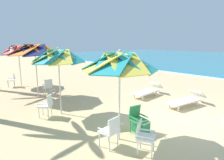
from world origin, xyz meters
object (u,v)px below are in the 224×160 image
object	(u,v)px
beach_umbrella_3	(18,50)
sun_lounger_1	(186,100)
plastic_chair_1	(110,130)
plastic_chair_5	(12,79)
sun_lounger_2	(148,91)
beach_umbrella_1	(58,57)
cooler_box	(141,126)
plastic_chair_2	(137,118)
plastic_chair_3	(47,104)
plastic_chair_0	(143,135)
plastic_chair_4	(48,86)
beach_umbrella_2	(35,50)
beach_umbrella_0	(120,63)

from	to	relation	value
beach_umbrella_3	sun_lounger_1	xyz separation A→B (m)	(9.14, 4.12, -2.01)
plastic_chair_1	plastic_chair_5	world-z (taller)	same
sun_lounger_1	sun_lounger_2	bearing A→B (deg)	178.52
beach_umbrella_1	cooler_box	world-z (taller)	beach_umbrella_1
plastic_chair_2	plastic_chair_3	distance (m)	3.52
plastic_chair_3	plastic_chair_0	bearing A→B (deg)	10.75
plastic_chair_3	cooler_box	xyz separation A→B (m)	(3.24, 1.64, -0.30)
plastic_chair_3	sun_lounger_1	world-z (taller)	plastic_chair_3
plastic_chair_0	cooler_box	xyz separation A→B (m)	(-0.80, 0.87, -0.30)
plastic_chair_4	plastic_chair_5	world-z (taller)	same
beach_umbrella_2	plastic_chair_4	bearing A→B (deg)	96.29
beach_umbrella_2	plastic_chair_4	size ratio (longest dim) A/B	3.20
plastic_chair_3	beach_umbrella_2	bearing A→B (deg)	164.33
plastic_chair_5	sun_lounger_1	size ratio (longest dim) A/B	0.39
sun_lounger_1	cooler_box	world-z (taller)	sun_lounger_1
plastic_chair_5	plastic_chair_3	bearing A→B (deg)	-4.90
beach_umbrella_3	sun_lounger_1	bearing A→B (deg)	24.26
plastic_chair_2	beach_umbrella_3	distance (m)	9.59
sun_lounger_1	plastic_chair_2	bearing A→B (deg)	-85.84
plastic_chair_1	plastic_chair_2	size ratio (longest dim) A/B	1.00
plastic_chair_1	sun_lounger_1	bearing A→B (deg)	94.28
plastic_chair_2	sun_lounger_2	size ratio (longest dim) A/B	0.40
plastic_chair_5	sun_lounger_2	distance (m)	8.47
beach_umbrella_1	plastic_chair_5	size ratio (longest dim) A/B	3.03
plastic_chair_1	plastic_chair_3	bearing A→B (deg)	-174.28
plastic_chair_4	sun_lounger_1	size ratio (longest dim) A/B	0.39
plastic_chair_0	beach_umbrella_2	bearing A→B (deg)	179.67
plastic_chair_0	beach_umbrella_1	bearing A→B (deg)	-177.02
plastic_chair_2	beach_umbrella_1	xyz separation A→B (m)	(-3.13, -0.98, 1.76)
plastic_chair_0	sun_lounger_2	distance (m)	5.56
plastic_chair_0	cooler_box	bearing A→B (deg)	132.37
plastic_chair_0	plastic_chair_2	distance (m)	1.16
plastic_chair_2	plastic_chair_3	size ratio (longest dim) A/B	1.00
plastic_chair_0	beach_umbrella_3	size ratio (longest dim) A/B	0.32
plastic_chair_0	sun_lounger_2	bearing A→B (deg)	126.68
plastic_chair_2	cooler_box	size ratio (longest dim) A/B	1.73
plastic_chair_2	beach_umbrella_3	xyz separation A→B (m)	(-9.40, -0.49, 1.80)
sun_lounger_1	beach_umbrella_1	bearing A→B (deg)	-121.91
plastic_chair_2	beach_umbrella_1	bearing A→B (deg)	-162.70
beach_umbrella_1	beach_umbrella_3	distance (m)	6.29
plastic_chair_1	beach_umbrella_2	distance (m)	6.45
plastic_chair_0	plastic_chair_2	world-z (taller)	same
plastic_chair_5	sun_lounger_1	bearing A→B (deg)	26.58
plastic_chair_0	plastic_chair_4	distance (m)	7.00
plastic_chair_3	beach_umbrella_2	world-z (taller)	beach_umbrella_2
plastic_chair_5	plastic_chair_0	bearing A→B (deg)	1.24
plastic_chair_5	plastic_chair_2	bearing A→B (deg)	5.96
beach_umbrella_0	plastic_chair_4	world-z (taller)	beach_umbrella_0
beach_umbrella_0	beach_umbrella_2	world-z (taller)	beach_umbrella_2
plastic_chair_0	beach_umbrella_3	world-z (taller)	beach_umbrella_3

